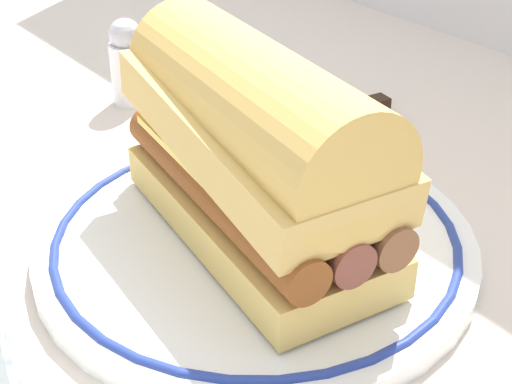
# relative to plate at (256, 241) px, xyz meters

# --- Properties ---
(ground_plane) EXTENTS (1.50, 1.50, 0.00)m
(ground_plane) POSITION_rel_plate_xyz_m (0.02, 0.02, -0.01)
(ground_plane) COLOR beige
(plate) EXTENTS (0.28, 0.28, 0.01)m
(plate) POSITION_rel_plate_xyz_m (0.00, 0.00, 0.00)
(plate) COLOR white
(plate) RESTS_ON ground_plane
(sausage_sandwich) EXTENTS (0.22, 0.12, 0.13)m
(sausage_sandwich) POSITION_rel_plate_xyz_m (0.00, 0.00, 0.07)
(sausage_sandwich) COLOR #DFBA60
(sausage_sandwich) RESTS_ON plate
(salt_shaker) EXTENTS (0.03, 0.03, 0.08)m
(salt_shaker) POSITION_rel_plate_xyz_m (-0.25, 0.06, 0.03)
(salt_shaker) COLOR white
(salt_shaker) RESTS_ON ground_plane
(butter_knife) EXTENTS (0.04, 0.15, 0.01)m
(butter_knife) POSITION_rel_plate_xyz_m (-0.11, 0.16, -0.00)
(butter_knife) COLOR silver
(butter_knife) RESTS_ON ground_plane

